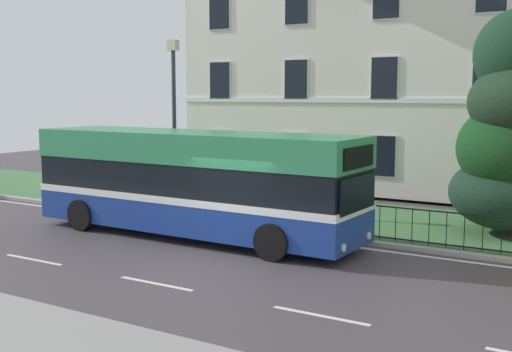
{
  "coord_description": "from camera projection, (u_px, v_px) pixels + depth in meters",
  "views": [
    {
      "loc": [
        8.97,
        -12.4,
        4.15
      ],
      "look_at": [
        -1.28,
        4.6,
        1.62
      ],
      "focal_mm": 44.9,
      "sensor_mm": 36.0,
      "label": 1
    }
  ],
  "objects": [
    {
      "name": "iron_verge_railing",
      "position": [
        246.0,
        208.0,
        20.09
      ],
      "size": [
        16.21,
        0.04,
        0.97
      ],
      "color": "black",
      "rests_on": "ground_plane"
    },
    {
      "name": "street_lamp_post",
      "position": [
        174.0,
        112.0,
        22.35
      ],
      "size": [
        0.36,
        0.24,
        5.9
      ],
      "color": "#333338",
      "rests_on": "ground_plane"
    },
    {
      "name": "litter_bin",
      "position": [
        292.0,
        204.0,
        20.12
      ],
      "size": [
        0.5,
        0.5,
        1.19
      ],
      "color": "#4C4742",
      "rests_on": "ground_plane"
    },
    {
      "name": "single_decker_bus",
      "position": [
        193.0,
        182.0,
        18.66
      ],
      "size": [
        10.44,
        2.81,
        3.07
      ],
      "rotation": [
        0.0,
        0.0,
        -0.02
      ],
      "color": "navy",
      "rests_on": "ground_plane"
    },
    {
      "name": "ground_plane",
      "position": [
        230.0,
        256.0,
        16.64
      ],
      "size": [
        60.0,
        56.0,
        0.18
      ],
      "color": "#453D42"
    },
    {
      "name": "georgian_townhouse",
      "position": [
        386.0,
        53.0,
        29.86
      ],
      "size": [
        15.56,
        10.84,
        11.88
      ],
      "color": "silver",
      "rests_on": "ground_plane"
    }
  ]
}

